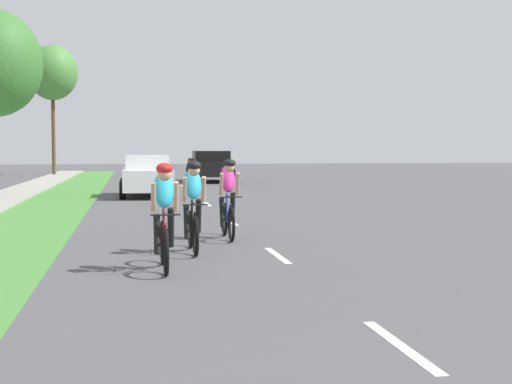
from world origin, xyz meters
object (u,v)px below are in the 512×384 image
object	(u,v)px
cyclist_trailing	(193,205)
pickup_black	(210,166)
sedan_white	(147,176)
cyclist_lead	(164,215)
street_tree_far	(52,73)
cyclist_distant	(228,198)

from	to	relation	value
cyclist_trailing	pickup_black	xyz separation A→B (m)	(3.07, 25.72, 0.02)
sedan_white	pickup_black	bearing A→B (deg)	72.33
cyclist_lead	cyclist_trailing	xyz separation A→B (m)	(0.57, 1.74, 0.00)
cyclist_trailing	pickup_black	bearing A→B (deg)	83.18
pickup_black	sedan_white	bearing A→B (deg)	-107.67
cyclist_lead	sedan_white	distance (m)	16.38
sedan_white	pickup_black	world-z (taller)	pickup_black
cyclist_trailing	street_tree_far	xyz separation A→B (m)	(-6.04, 36.97, 5.87)
sedan_white	street_tree_far	distance (m)	23.76
cyclist_lead	cyclist_distant	bearing A→B (deg)	68.00
cyclist_lead	cyclist_trailing	world-z (taller)	same
cyclist_trailing	cyclist_distant	distance (m)	1.93
pickup_black	street_tree_far	size ratio (longest dim) A/B	0.60
cyclist_lead	street_tree_far	distance (m)	39.53
street_tree_far	cyclist_lead	bearing A→B (deg)	-81.96
sedan_white	pickup_black	size ratio (longest dim) A/B	0.84
cyclist_distant	pickup_black	distance (m)	24.09
cyclist_trailing	cyclist_distant	world-z (taller)	same
cyclist_distant	street_tree_far	size ratio (longest dim) A/B	0.20
cyclist_lead	cyclist_trailing	size ratio (longest dim) A/B	1.00
cyclist_lead	pickup_black	bearing A→B (deg)	82.44
cyclist_lead	sedan_white	bearing A→B (deg)	89.60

